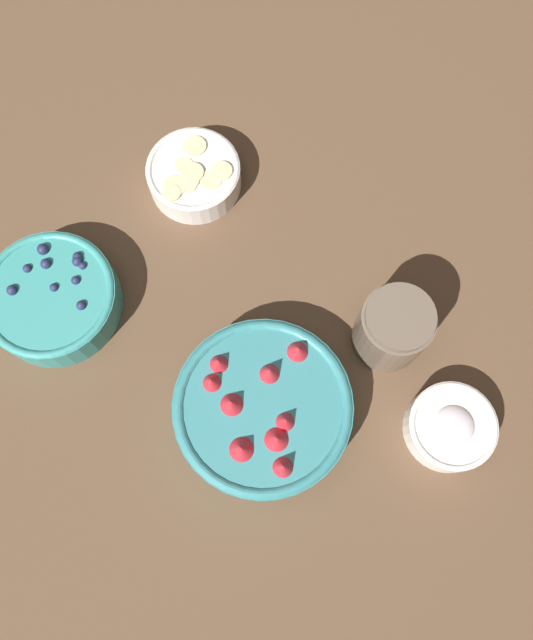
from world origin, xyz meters
The scene contains 6 objects.
ground_plane centered at (0.00, 0.00, 0.00)m, with size 4.00×4.00×0.00m, color brown.
bowl_strawberries centered at (0.13, 0.02, 0.04)m, with size 0.22×0.22×0.08m.
bowl_blueberries centered at (-0.14, -0.14, 0.03)m, with size 0.17×0.17×0.06m.
bowl_bananas centered at (-0.20, 0.11, 0.03)m, with size 0.13×0.13×0.05m.
bowl_cream centered at (0.27, 0.20, 0.03)m, with size 0.11×0.11×0.05m.
jar_chocolate centered at (0.13, 0.21, 0.05)m, with size 0.09×0.09×0.10m.
Camera 1 is at (0.23, -0.04, 0.80)m, focal length 35.00 mm.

